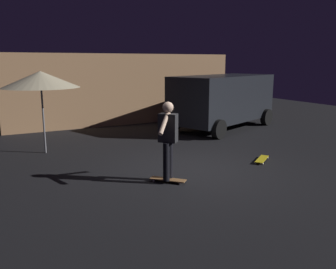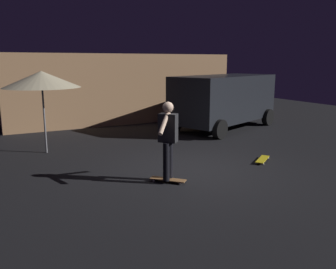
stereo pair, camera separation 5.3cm
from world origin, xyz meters
name	(u,v)px [view 1 (the left image)]	position (x,y,z in m)	size (l,w,h in m)	color
ground_plane	(190,169)	(0.00, 0.00, 0.00)	(28.00, 28.00, 0.00)	black
low_building	(113,87)	(0.94, 8.40, 1.43)	(9.57, 3.85, 2.86)	#AD7F56
parked_van	(223,98)	(3.92, 4.09, 1.16)	(4.98, 3.56, 2.03)	black
patio_umbrella	(41,79)	(-2.83, 3.26, 2.07)	(2.10, 2.10, 2.30)	slate
skateboard_ridden	(168,180)	(-0.89, -0.56, 0.06)	(0.68, 0.70, 0.07)	olive
skateboard_spare	(262,159)	(2.04, -0.24, 0.06)	(0.75, 0.62, 0.07)	gold
skater	(168,135)	(-0.89, -0.56, 1.04)	(0.77, 0.74, 1.67)	black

